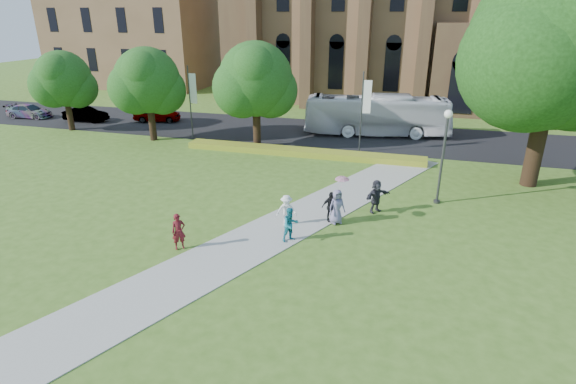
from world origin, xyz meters
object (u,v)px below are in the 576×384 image
(streetlamp, at_px, (444,146))
(tour_coach, at_px, (377,115))
(car_2, at_px, (29,111))
(large_tree, at_px, (558,43))
(car_0, at_px, (157,114))
(pedestrian_0, at_px, (179,231))
(car_1, at_px, (86,114))

(streetlamp, relative_size, tour_coach, 0.43)
(streetlamp, height_order, car_2, streetlamp)
(large_tree, relative_size, car_2, 2.92)
(car_0, distance_m, car_2, 13.45)
(car_0, relative_size, car_2, 0.98)
(car_2, xyz_separation_m, pedestrian_0, (27.83, -20.25, 0.20))
(car_2, bearing_deg, tour_coach, -90.62)
(streetlamp, height_order, tour_coach, streetlamp)
(large_tree, xyz_separation_m, car_0, (-31.29, 9.09, -7.59))
(streetlamp, distance_m, car_1, 34.59)
(car_0, bearing_deg, large_tree, -118.86)
(tour_coach, bearing_deg, car_0, 82.77)
(streetlamp, xyz_separation_m, tour_coach, (-4.82, 14.26, -1.56))
(large_tree, height_order, car_0, large_tree)
(car_1, height_order, pedestrian_0, pedestrian_0)
(car_1, bearing_deg, large_tree, -105.01)
(tour_coach, height_order, car_1, tour_coach)
(tour_coach, relative_size, pedestrian_0, 7.36)
(large_tree, bearing_deg, streetlamp, -140.71)
(streetlamp, bearing_deg, pedestrian_0, -142.28)
(pedestrian_0, bearing_deg, car_0, 83.20)
(car_2, distance_m, pedestrian_0, 34.41)
(car_0, height_order, car_2, car_0)
(car_1, height_order, car_2, car_1)
(streetlamp, xyz_separation_m, car_2, (-39.09, 11.54, -2.62))
(pedestrian_0, bearing_deg, large_tree, -1.65)
(streetlamp, xyz_separation_m, car_0, (-25.79, 13.59, -2.52))
(car_2, bearing_deg, large_tree, -104.13)
(car_0, xyz_separation_m, car_1, (-6.67, -1.92, -0.06))
(car_0, distance_m, car_1, 6.94)
(large_tree, relative_size, tour_coach, 1.07)
(streetlamp, height_order, large_tree, large_tree)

